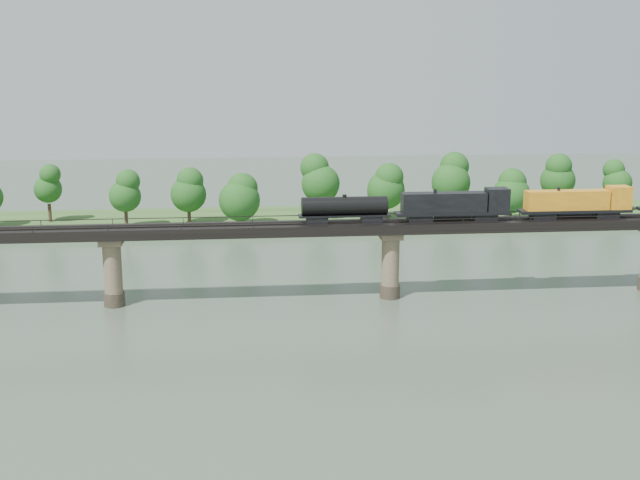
{
  "coord_description": "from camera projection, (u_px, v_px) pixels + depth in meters",
  "views": [
    {
      "loc": [
        -21.46,
        -82.26,
        34.99
      ],
      "look_at": [
        -10.39,
        30.0,
        9.0
      ],
      "focal_mm": 45.0,
      "sensor_mm": 36.0,
      "label": 1
    }
  ],
  "objects": [
    {
      "name": "ground",
      "position": [
        438.0,
        376.0,
        89.68
      ],
      "size": [
        400.0,
        400.0,
        0.0
      ],
      "primitive_type": "plane",
      "color": "#3A4B3B",
      "rests_on": "ground"
    },
    {
      "name": "far_bank",
      "position": [
        343.0,
        219.0,
        171.93
      ],
      "size": [
        300.0,
        24.0,
        1.6
      ],
      "primitive_type": "cube",
      "color": "#305421",
      "rests_on": "ground"
    },
    {
      "name": "bridge",
      "position": [
        390.0,
        262.0,
        117.55
      ],
      "size": [
        236.0,
        30.0,
        11.5
      ],
      "color": "#473A2D",
      "rests_on": "ground"
    },
    {
      "name": "bridge_superstructure",
      "position": [
        391.0,
        220.0,
        116.12
      ],
      "size": [
        220.0,
        4.9,
        0.75
      ],
      "color": "black",
      "rests_on": "bridge"
    },
    {
      "name": "far_treeline",
      "position": [
        306.0,
        186.0,
        165.0
      ],
      "size": [
        289.06,
        17.54,
        13.6
      ],
      "color": "#382619",
      "rests_on": "far_bank"
    },
    {
      "name": "freight_train",
      "position": [
        536.0,
        204.0,
        117.74
      ],
      "size": [
        67.88,
        2.64,
        4.67
      ],
      "color": "black",
      "rests_on": "bridge"
    }
  ]
}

